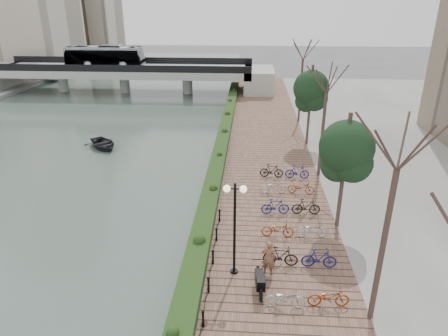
# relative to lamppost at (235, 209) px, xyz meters

# --- Properties ---
(river_water) EXTENTS (30.00, 130.00, 0.02)m
(river_water) POSITION_rel_lamppost_xyz_m (-17.44, 20.55, -3.80)
(river_water) COLOR #405046
(river_water) RESTS_ON ground
(promenade) EXTENTS (8.00, 75.00, 0.50)m
(promenade) POSITION_rel_lamppost_xyz_m (1.56, 13.05, -3.56)
(promenade) COLOR brown
(promenade) RESTS_ON ground
(hedge) EXTENTS (1.10, 56.00, 0.60)m
(hedge) POSITION_rel_lamppost_xyz_m (-1.84, 15.55, -3.01)
(hedge) COLOR #1C3A15
(hedge) RESTS_ON promenade
(chain_fence) EXTENTS (0.10, 14.10, 0.70)m
(chain_fence) POSITION_rel_lamppost_xyz_m (-1.04, -2.45, -2.96)
(chain_fence) COLOR black
(chain_fence) RESTS_ON promenade
(lamppost) EXTENTS (1.02, 0.32, 4.55)m
(lamppost) POSITION_rel_lamppost_xyz_m (0.00, 0.00, 0.00)
(lamppost) COLOR black
(lamppost) RESTS_ON promenade
(motorcycle) EXTENTS (0.66, 1.76, 1.08)m
(motorcycle) POSITION_rel_lamppost_xyz_m (1.15, -1.12, -2.77)
(motorcycle) COLOR black
(motorcycle) RESTS_ON promenade
(pedestrian) EXTENTS (0.69, 0.51, 1.74)m
(pedestrian) POSITION_rel_lamppost_xyz_m (1.56, 0.01, -2.44)
(pedestrian) COLOR brown
(pedestrian) RESTS_ON promenade
(bicycle_parking) EXTENTS (2.40, 14.69, 1.00)m
(bicycle_parking) POSITION_rel_lamppost_xyz_m (3.06, 4.36, -2.83)
(bicycle_parking) COLOR #B1B0B5
(bicycle_parking) RESTS_ON promenade
(street_trees) EXTENTS (3.20, 37.12, 6.80)m
(street_trees) POSITION_rel_lamppost_xyz_m (5.56, 8.23, -0.12)
(street_trees) COLOR #34261F
(street_trees) RESTS_ON promenade
(bridge) EXTENTS (36.00, 10.77, 6.50)m
(bridge) POSITION_rel_lamppost_xyz_m (-17.94, 40.55, -0.44)
(bridge) COLOR #969792
(bridge) RESTS_ON ground
(boat) EXTENTS (4.44, 4.55, 0.77)m
(boat) POSITION_rel_lamppost_xyz_m (-12.48, 17.44, -3.40)
(boat) COLOR black
(boat) RESTS_ON river_water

